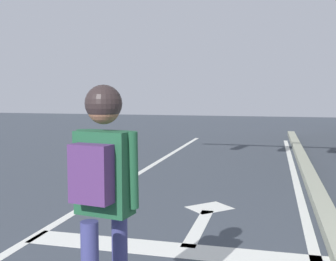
# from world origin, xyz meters

# --- Properties ---
(lane_line_center) EXTENTS (0.12, 20.00, 0.01)m
(lane_line_center) POSITION_xyz_m (-0.05, 6.00, 0.00)
(lane_line_center) COLOR silver
(lane_line_center) RESTS_ON ground
(lane_line_curbside) EXTENTS (0.12, 20.00, 0.01)m
(lane_line_curbside) POSITION_xyz_m (2.96, 6.00, 0.00)
(lane_line_curbside) COLOR silver
(lane_line_curbside) RESTS_ON ground
(stop_bar) EXTENTS (3.16, 0.40, 0.01)m
(stop_bar) POSITION_xyz_m (1.53, 5.69, 0.00)
(stop_bar) COLOR silver
(stop_bar) RESTS_ON ground
(lane_arrow_stem) EXTENTS (0.16, 1.40, 0.01)m
(lane_arrow_stem) POSITION_xyz_m (1.69, 6.48, 0.00)
(lane_arrow_stem) COLOR silver
(lane_arrow_stem) RESTS_ON ground
(lane_arrow_head) EXTENTS (0.71, 0.71, 0.01)m
(lane_arrow_head) POSITION_xyz_m (1.69, 7.33, 0.00)
(lane_arrow_head) COLOR silver
(lane_arrow_head) RESTS_ON ground
(skater) EXTENTS (0.44, 0.61, 1.59)m
(skater) POSITION_xyz_m (1.49, 4.08, 1.08)
(skater) COLOR #3A3D77
(skater) RESTS_ON skateboard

